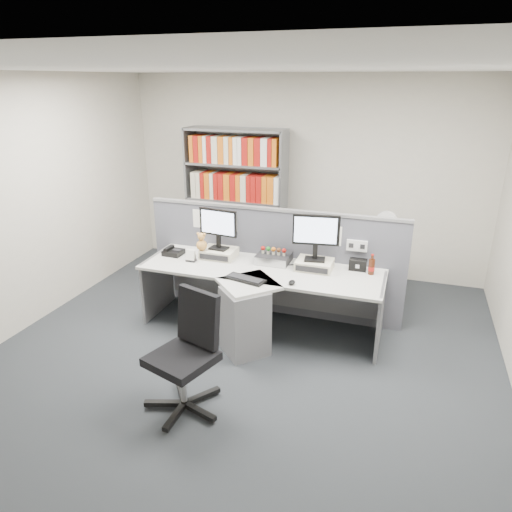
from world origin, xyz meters
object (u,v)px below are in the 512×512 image
(monitor_left, at_px, (218,226))
(filing_cabinet, at_px, (381,273))
(desk_calendar, at_px, (191,256))
(desk_fan, at_px, (387,225))
(office_chair, at_px, (188,350))
(cola_bottle, at_px, (371,267))
(keyboard, at_px, (246,279))
(shelving_unit, at_px, (236,203))
(desk, at_px, (254,299))
(monitor_right, at_px, (316,234))
(mouse, at_px, (292,282))
(desktop_pc, at_px, (274,258))
(desk_phone, at_px, (173,252))
(speaker, at_px, (358,265))

(monitor_left, bearing_deg, filing_cabinet, 30.09)
(monitor_left, bearing_deg, desk_calendar, -139.52)
(desk_fan, xyz_separation_m, office_chair, (-1.36, -2.62, -0.45))
(office_chair, bearing_deg, cola_bottle, 51.85)
(cola_bottle, height_order, filing_cabinet, cola_bottle)
(keyboard, bearing_deg, shelving_unit, 113.27)
(cola_bottle, bearing_deg, desk, -159.20)
(keyboard, bearing_deg, monitor_right, 40.99)
(mouse, height_order, shelving_unit, shelving_unit)
(monitor_right, relative_size, keyboard, 1.13)
(monitor_right, height_order, office_chair, monitor_right)
(monitor_left, height_order, office_chair, monitor_left)
(mouse, bearing_deg, desktop_pc, 123.41)
(desk_phone, bearing_deg, desk_calendar, -22.50)
(filing_cabinet, bearing_deg, desktop_pc, -139.42)
(office_chair, bearing_deg, desktop_pc, 81.75)
(office_chair, bearing_deg, mouse, 63.07)
(shelving_unit, bearing_deg, filing_cabinet, -12.07)
(desktop_pc, relative_size, keyboard, 0.82)
(desk, xyz_separation_m, filing_cabinet, (1.20, 1.40, -0.11))
(desk_phone, bearing_deg, cola_bottle, 3.58)
(monitor_left, height_order, keyboard, monitor_left)
(monitor_right, distance_m, speaker, 0.57)
(shelving_unit, relative_size, office_chair, 2.00)
(monitor_left, xyz_separation_m, desk_fan, (1.75, 1.02, -0.11))
(speaker, distance_m, filing_cabinet, 1.02)
(desk, relative_size, keyboard, 5.94)
(desk_phone, relative_size, shelving_unit, 0.11)
(desktop_pc, relative_size, filing_cabinet, 0.51)
(monitor_left, height_order, mouse, monitor_left)
(monitor_right, bearing_deg, desktop_pc, 173.25)
(desk, bearing_deg, filing_cabinet, 49.39)
(keyboard, relative_size, office_chair, 0.44)
(monitor_left, distance_m, mouse, 1.13)
(shelving_unit, bearing_deg, speaker, -35.50)
(cola_bottle, height_order, office_chair, office_chair)
(office_chair, bearing_deg, desk_phone, 121.50)
(speaker, bearing_deg, mouse, -134.62)
(cola_bottle, xyz_separation_m, desk_fan, (0.07, 0.97, 0.18))
(desk_calendar, relative_size, office_chair, 0.13)
(cola_bottle, bearing_deg, desk_calendar, -172.40)
(desk, height_order, speaker, speaker)
(desk_phone, height_order, speaker, speaker)
(monitor_right, height_order, mouse, monitor_right)
(desk_phone, xyz_separation_m, filing_cabinet, (2.29, 1.11, -0.40))
(speaker, xyz_separation_m, filing_cabinet, (0.21, 0.90, -0.43))
(mouse, relative_size, cola_bottle, 0.46)
(monitor_right, xyz_separation_m, desk_phone, (-1.63, -0.09, -0.36))
(keyboard, relative_size, filing_cabinet, 0.63)
(desk_calendar, bearing_deg, office_chair, -65.36)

